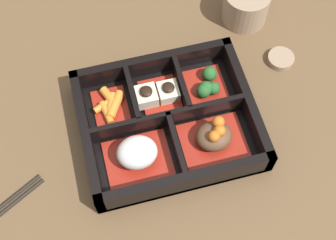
# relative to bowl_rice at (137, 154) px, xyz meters

# --- Properties ---
(ground_plane) EXTENTS (3.00, 3.00, 0.00)m
(ground_plane) POSITION_rel_bowl_rice_xyz_m (-0.06, -0.05, -0.03)
(ground_plane) COLOR brown
(bento_base) EXTENTS (0.28, 0.23, 0.01)m
(bento_base) POSITION_rel_bowl_rice_xyz_m (-0.06, -0.05, -0.03)
(bento_base) COLOR black
(bento_base) RESTS_ON ground_plane
(bento_rim) EXTENTS (0.28, 0.23, 0.05)m
(bento_rim) POSITION_rel_bowl_rice_xyz_m (-0.06, -0.05, -0.01)
(bento_rim) COLOR black
(bento_rim) RESTS_ON ground_plane
(bowl_stew) EXTENTS (0.10, 0.08, 0.05)m
(bowl_stew) POSITION_rel_bowl_rice_xyz_m (-0.12, -0.00, -0.00)
(bowl_stew) COLOR maroon
(bowl_stew) RESTS_ON bento_base
(bowl_rice) EXTENTS (0.10, 0.08, 0.05)m
(bowl_rice) POSITION_rel_bowl_rice_xyz_m (0.00, 0.00, 0.00)
(bowl_rice) COLOR maroon
(bowl_rice) RESTS_ON bento_base
(bowl_greens) EXTENTS (0.06, 0.08, 0.03)m
(bowl_greens) POSITION_rel_bowl_rice_xyz_m (-0.14, -0.10, -0.01)
(bowl_greens) COLOR maroon
(bowl_greens) RESTS_ON bento_base
(bowl_tofu) EXTENTS (0.07, 0.08, 0.04)m
(bowl_tofu) POSITION_rel_bowl_rice_xyz_m (-0.06, -0.10, -0.01)
(bowl_tofu) COLOR maroon
(bowl_tofu) RESTS_ON bento_base
(bowl_carrots) EXTENTS (0.06, 0.08, 0.02)m
(bowl_carrots) POSITION_rel_bowl_rice_xyz_m (0.02, -0.10, -0.01)
(bowl_carrots) COLOR maroon
(bowl_carrots) RESTS_ON bento_base
(tea_cup) EXTENTS (0.08, 0.08, 0.06)m
(tea_cup) POSITION_rel_bowl_rice_xyz_m (-0.25, -0.23, 0.00)
(tea_cup) COLOR gray
(tea_cup) RESTS_ON ground_plane
(sauce_dish) EXTENTS (0.05, 0.05, 0.01)m
(sauce_dish) POSITION_rel_bowl_rice_xyz_m (-0.29, -0.12, -0.03)
(sauce_dish) COLOR gray
(sauce_dish) RESTS_ON ground_plane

